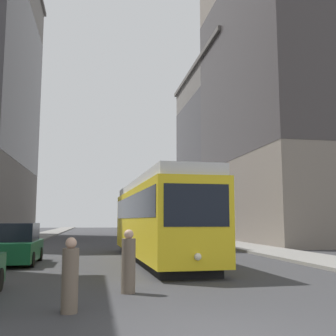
# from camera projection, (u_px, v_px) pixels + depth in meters

# --- Properties ---
(sidewalk_left) EXTENTS (3.20, 120.00, 0.15)m
(sidewalk_left) POSITION_uv_depth(u_px,v_px,m) (35.00, 237.00, 44.24)
(sidewalk_left) COLOR gray
(sidewalk_left) RESTS_ON ground
(sidewalk_right) EXTENTS (3.20, 120.00, 0.15)m
(sidewalk_right) POSITION_uv_depth(u_px,v_px,m) (186.00, 236.00, 47.23)
(sidewalk_right) COLOR gray
(sidewalk_right) RESTS_ON ground
(streetcar) EXTENTS (3.08, 14.46, 3.89)m
(streetcar) POSITION_uv_depth(u_px,v_px,m) (157.00, 217.00, 20.02)
(streetcar) COLOR black
(streetcar) RESTS_ON ground
(transit_bus) EXTENTS (3.03, 12.33, 3.45)m
(transit_bus) POSITION_uv_depth(u_px,v_px,m) (170.00, 220.00, 34.70)
(transit_bus) COLOR black
(transit_bus) RESTS_ON ground
(parked_car_left_near) EXTENTS (1.91, 4.43, 1.82)m
(parked_car_left_near) POSITION_uv_depth(u_px,v_px,m) (17.00, 245.00, 18.18)
(parked_car_left_near) COLOR black
(parked_car_left_near) RESTS_ON ground
(pedestrian_crossing_near) EXTENTS (0.36, 0.36, 1.59)m
(pedestrian_crossing_near) POSITION_uv_depth(u_px,v_px,m) (70.00, 277.00, 8.67)
(pedestrian_crossing_near) COLOR #6B5B4C
(pedestrian_crossing_near) RESTS_ON ground
(pedestrian_on_sidewalk) EXTENTS (0.38, 0.38, 1.70)m
(pedestrian_on_sidewalk) POSITION_uv_depth(u_px,v_px,m) (128.00, 263.00, 11.01)
(pedestrian_on_sidewalk) COLOR #6B5B4C
(pedestrian_on_sidewalk) RESTS_ON ground
(building_right_corner) EXTENTS (15.25, 22.93, 21.61)m
(building_right_corner) POSITION_uv_depth(u_px,v_px,m) (249.00, 149.00, 52.28)
(building_right_corner) COLOR slate
(building_right_corner) RESTS_ON ground
(building_right_midblock) EXTENTS (16.31, 21.08, 30.05)m
(building_right_midblock) POSITION_uv_depth(u_px,v_px,m) (306.00, 81.00, 39.58)
(building_right_midblock) COLOR slate
(building_right_midblock) RESTS_ON ground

